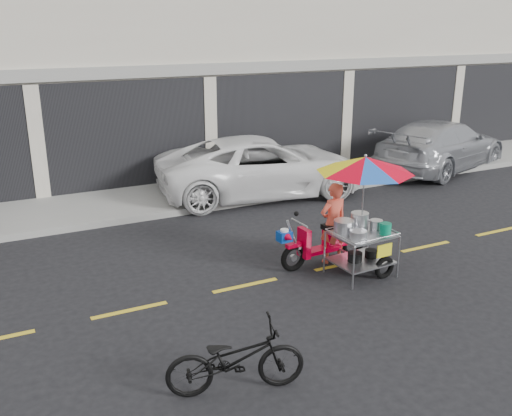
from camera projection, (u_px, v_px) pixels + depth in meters
name	position (u px, v px, depth m)	size (l,w,h in m)	color
ground	(343.00, 265.00, 10.59)	(90.00, 90.00, 0.00)	black
sidewalk	(225.00, 187.00, 15.25)	(45.00, 3.00, 0.15)	gray
shophouse_block	(240.00, 24.00, 19.48)	(36.00, 8.11, 10.40)	beige
centerline	(343.00, 264.00, 10.59)	(42.00, 0.10, 0.01)	gold
white_pickup	(263.00, 166.00, 14.66)	(2.51, 5.44, 1.51)	white
silver_pickup	(441.00, 145.00, 17.20)	(2.11, 5.19, 1.51)	#B2B4BA
near_bicycle	(236.00, 359.00, 6.84)	(0.59, 1.69, 0.89)	black
food_vendor_rig	(352.00, 197.00, 9.99)	(2.23, 1.76, 2.18)	black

